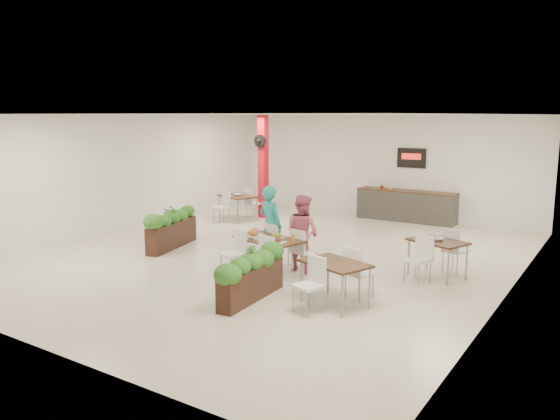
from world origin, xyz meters
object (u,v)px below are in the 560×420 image
Objects in this scene: main_table at (268,244)px; planter_left at (172,227)px; service_counter at (406,205)px; planter_right at (251,272)px; diner_woman at (302,233)px; diner_man at (270,225)px; side_table_a at (238,199)px; side_table_b at (438,247)px; red_column at (263,165)px; side_table_c at (335,270)px.

planter_left reaches higher than main_table.
main_table is at bearing -92.55° from service_counter.
main_table is at bearing -10.69° from planter_left.
planter_right reaches higher than main_table.
diner_man is at bearing 13.97° from diner_woman.
main_table is at bearing -27.70° from side_table_a.
side_table_b is at bearing 9.73° from planter_left.
red_column reaches higher than service_counter.
diner_man is at bearing 0.77° from planter_left.
service_counter is at bearing 92.08° from planter_right.
planter_right is at bearing -138.92° from side_table_c.
main_table and side_table_b have the same top height.
main_table is at bearing 134.80° from diner_man.
side_table_c is (1.55, -1.53, -0.18)m from diner_woman.
side_table_b is (2.50, 1.02, -0.18)m from diner_woman.
planter_left reaches higher than side_table_a.
side_table_a is (-0.87, 3.76, 0.11)m from planter_left.
service_counter reaches higher than planter_right.
side_table_a is at bearing 103.01° from planter_left.
side_table_b is (3.30, 1.02, -0.24)m from diner_man.
red_column is 1.07× the size of service_counter.
red_column is at bearing 152.09° from side_table_c.
side_table_a is at bearing 133.28° from main_table.
main_table is 0.95× the size of planter_left.
service_counter reaches higher than planter_left.
diner_woman is 2.11m from planter_right.
main_table is at bearing -54.30° from red_column.
side_table_c is (6.08, -5.25, -0.01)m from side_table_a.
red_column is 1.34m from side_table_a.
diner_man reaches higher than side_table_a.
red_column is at bearing 172.08° from side_table_b.
diner_woman is 3.67m from planter_left.
diner_man is at bearing -53.63° from red_column.
side_table_c is at bearing -15.95° from planter_left.
diner_woman is 0.86× the size of planter_right.
red_column reaches higher than side_table_c.
diner_woman reaches higher than side_table_c.
side_table_b is at bearing 53.41° from planter_right.
planter_left is at bearing 169.31° from main_table.
service_counter is at bearing 49.57° from side_table_a.
side_table_b is (6.17, 1.06, 0.10)m from planter_left.
side_table_a is 1.00× the size of side_table_c.
side_table_c is (2.35, -1.53, -0.24)m from diner_man.
planter_right is 3.86m from side_table_b.
service_counter is 5.93m from side_table_b.
planter_right is 1.12× the size of side_table_b.
planter_right is 1.11× the size of side_table_c.
diner_man is 1.03× the size of side_table_b.
service_counter is 1.80× the size of side_table_a.
service_counter is 7.00m from main_table.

